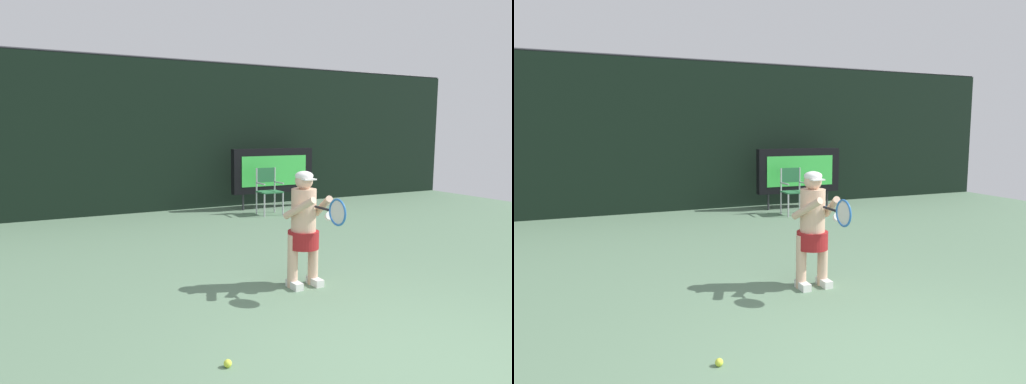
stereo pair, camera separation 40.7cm
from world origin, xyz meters
TOP-DOWN VIEW (x-y plane):
  - backdrop_screen at (0.00, 8.50)m, footprint 18.00×0.12m
  - scoreboard at (2.61, 7.70)m, footprint 2.20×0.21m
  - umpire_chair at (2.10, 6.95)m, footprint 0.52×0.44m
  - water_bottle at (2.68, 6.46)m, footprint 0.07×0.07m
  - tennis_player at (0.17, 2.32)m, footprint 0.53×0.61m
  - tennis_racket at (0.24, 1.75)m, footprint 0.03×0.60m
  - tennis_ball_loose at (-1.45, 0.87)m, footprint 0.07×0.07m

SIDE VIEW (x-z plane):
  - tennis_ball_loose at x=-1.45m, z-range 0.00..0.07m
  - water_bottle at x=2.68m, z-range -0.01..0.26m
  - umpire_chair at x=2.10m, z-range 0.08..1.16m
  - tennis_player at x=0.17m, z-range 0.06..1.51m
  - scoreboard at x=2.61m, z-range 0.20..1.70m
  - tennis_racket at x=0.24m, z-range 0.87..1.18m
  - backdrop_screen at x=0.00m, z-range -0.02..3.64m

